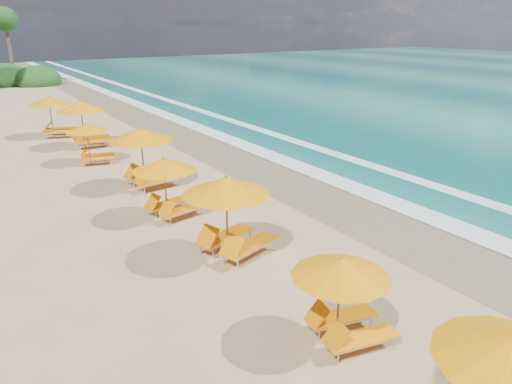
# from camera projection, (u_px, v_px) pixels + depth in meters

# --- Properties ---
(ground) EXTENTS (160.00, 160.00, 0.00)m
(ground) POSITION_uv_depth(u_px,v_px,m) (256.00, 225.00, 16.06)
(ground) COLOR tan
(ground) RESTS_ON ground
(wet_sand) EXTENTS (4.00, 160.00, 0.01)m
(wet_sand) POSITION_uv_depth(u_px,v_px,m) (343.00, 202.00, 18.13)
(wet_sand) COLOR #897752
(wet_sand) RESTS_ON ground
(surf_foam) EXTENTS (4.00, 160.00, 0.01)m
(surf_foam) POSITION_uv_depth(u_px,v_px,m) (392.00, 189.00, 19.52)
(surf_foam) COLOR white
(surf_foam) RESTS_ON ground
(station_3) EXTENTS (2.54, 2.44, 2.09)m
(station_3) POSITION_uv_depth(u_px,v_px,m) (346.00, 294.00, 9.82)
(station_3) COLOR olive
(station_3) RESTS_ON ground
(station_4) EXTENTS (3.16, 3.07, 2.53)m
(station_4) POSITION_uv_depth(u_px,v_px,m) (232.00, 211.00, 13.52)
(station_4) COLOR olive
(station_4) RESTS_ON ground
(station_5) EXTENTS (2.71, 2.60, 2.24)m
(station_5) POSITION_uv_depth(u_px,v_px,m) (169.00, 183.00, 16.34)
(station_5) COLOR olive
(station_5) RESTS_ON ground
(station_6) EXTENTS (2.95, 2.77, 2.59)m
(station_6) POSITION_uv_depth(u_px,v_px,m) (147.00, 153.00, 19.33)
(station_6) COLOR olive
(station_6) RESTS_ON ground
(station_7) EXTENTS (2.53, 2.46, 2.02)m
(station_7) POSITION_uv_depth(u_px,v_px,m) (92.00, 140.00, 22.78)
(station_7) COLOR olive
(station_7) RESTS_ON ground
(station_8) EXTENTS (2.96, 2.79, 2.57)m
(station_8) POSITION_uv_depth(u_px,v_px,m) (86.00, 121.00, 25.75)
(station_8) COLOR olive
(station_8) RESTS_ON ground
(station_9) EXTENTS (3.15, 3.10, 2.44)m
(station_9) POSITION_uv_depth(u_px,v_px,m) (54.00, 114.00, 28.12)
(station_9) COLOR olive
(station_9) RESTS_ON ground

